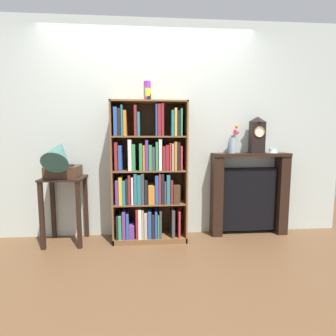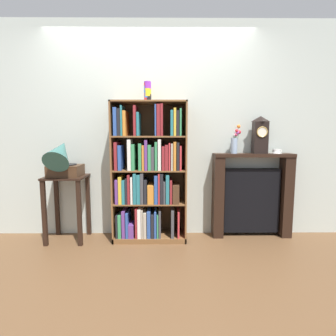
{
  "view_description": "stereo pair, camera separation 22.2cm",
  "coord_description": "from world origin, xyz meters",
  "px_view_note": "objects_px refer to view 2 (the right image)",
  "views": [
    {
      "loc": [
        -0.03,
        -3.02,
        1.24
      ],
      "look_at": [
        0.22,
        0.06,
        0.86
      ],
      "focal_mm": 28.33,
      "sensor_mm": 36.0,
      "label": 1
    },
    {
      "loc": [
        0.19,
        -3.03,
        1.24
      ],
      "look_at": [
        0.22,
        0.06,
        0.86
      ],
      "focal_mm": 28.33,
      "sensor_mm": 36.0,
      "label": 2
    }
  ],
  "objects_px": {
    "gramophone": "(62,159)",
    "flower_vase": "(235,142)",
    "cup_stack": "(148,92)",
    "side_table_left": "(67,196)",
    "bookshelf": "(148,178)",
    "fireplace_mantel": "(251,196)",
    "mantel_clock": "(260,135)",
    "teacup_with_saucer": "(276,152)"
  },
  "relations": [
    {
      "from": "flower_vase",
      "to": "teacup_with_saucer",
      "type": "bearing_deg",
      "value": -0.42
    },
    {
      "from": "bookshelf",
      "to": "flower_vase",
      "type": "xyz_separation_m",
      "value": [
        1.03,
        0.09,
        0.42
      ]
    },
    {
      "from": "bookshelf",
      "to": "fireplace_mantel",
      "type": "relative_size",
      "value": 1.58
    },
    {
      "from": "mantel_clock",
      "to": "fireplace_mantel",
      "type": "bearing_deg",
      "value": 165.5
    },
    {
      "from": "bookshelf",
      "to": "teacup_with_saucer",
      "type": "bearing_deg",
      "value": 3.35
    },
    {
      "from": "fireplace_mantel",
      "to": "mantel_clock",
      "type": "bearing_deg",
      "value": -14.5
    },
    {
      "from": "gramophone",
      "to": "fireplace_mantel",
      "type": "xyz_separation_m",
      "value": [
        2.22,
        0.21,
        -0.48
      ]
    },
    {
      "from": "side_table_left",
      "to": "fireplace_mantel",
      "type": "distance_m",
      "value": 2.22
    },
    {
      "from": "fireplace_mantel",
      "to": "cup_stack",
      "type": "bearing_deg",
      "value": -177.46
    },
    {
      "from": "fireplace_mantel",
      "to": "teacup_with_saucer",
      "type": "height_order",
      "value": "teacup_with_saucer"
    },
    {
      "from": "cup_stack",
      "to": "teacup_with_saucer",
      "type": "distance_m",
      "value": 1.68
    },
    {
      "from": "bookshelf",
      "to": "mantel_clock",
      "type": "distance_m",
      "value": 1.42
    },
    {
      "from": "side_table_left",
      "to": "mantel_clock",
      "type": "distance_m",
      "value": 2.4
    },
    {
      "from": "gramophone",
      "to": "mantel_clock",
      "type": "bearing_deg",
      "value": 4.73
    },
    {
      "from": "flower_vase",
      "to": "gramophone",
      "type": "bearing_deg",
      "value": -174.41
    },
    {
      "from": "gramophone",
      "to": "fireplace_mantel",
      "type": "height_order",
      "value": "gramophone"
    },
    {
      "from": "cup_stack",
      "to": "gramophone",
      "type": "xyz_separation_m",
      "value": [
        -0.96,
        -0.15,
        -0.76
      ]
    },
    {
      "from": "cup_stack",
      "to": "flower_vase",
      "type": "distance_m",
      "value": 1.18
    },
    {
      "from": "gramophone",
      "to": "flower_vase",
      "type": "xyz_separation_m",
      "value": [
        1.99,
        0.19,
        0.18
      ]
    },
    {
      "from": "fireplace_mantel",
      "to": "flower_vase",
      "type": "bearing_deg",
      "value": -176.92
    },
    {
      "from": "fireplace_mantel",
      "to": "side_table_left",
      "type": "bearing_deg",
      "value": -176.91
    },
    {
      "from": "side_table_left",
      "to": "flower_vase",
      "type": "bearing_deg",
      "value": 3.09
    },
    {
      "from": "mantel_clock",
      "to": "bookshelf",
      "type": "bearing_deg",
      "value": -176.23
    },
    {
      "from": "cup_stack",
      "to": "fireplace_mantel",
      "type": "bearing_deg",
      "value": 2.54
    },
    {
      "from": "cup_stack",
      "to": "gramophone",
      "type": "distance_m",
      "value": 1.23
    },
    {
      "from": "bookshelf",
      "to": "fireplace_mantel",
      "type": "xyz_separation_m",
      "value": [
        1.26,
        0.11,
        -0.24
      ]
    },
    {
      "from": "bookshelf",
      "to": "side_table_left",
      "type": "xyz_separation_m",
      "value": [
        -0.96,
        -0.01,
        -0.21
      ]
    },
    {
      "from": "side_table_left",
      "to": "cup_stack",
      "type": "bearing_deg",
      "value": 3.81
    },
    {
      "from": "cup_stack",
      "to": "flower_vase",
      "type": "bearing_deg",
      "value": 2.43
    },
    {
      "from": "cup_stack",
      "to": "gramophone",
      "type": "bearing_deg",
      "value": -171.03
    },
    {
      "from": "side_table_left",
      "to": "fireplace_mantel",
      "type": "relative_size",
      "value": 0.75
    },
    {
      "from": "cup_stack",
      "to": "flower_vase",
      "type": "xyz_separation_m",
      "value": [
        1.03,
        0.04,
        -0.58
      ]
    },
    {
      "from": "mantel_clock",
      "to": "flower_vase",
      "type": "distance_m",
      "value": 0.31
    },
    {
      "from": "fireplace_mantel",
      "to": "flower_vase",
      "type": "distance_m",
      "value": 0.69
    },
    {
      "from": "bookshelf",
      "to": "fireplace_mantel",
      "type": "distance_m",
      "value": 1.29
    },
    {
      "from": "bookshelf",
      "to": "gramophone",
      "type": "relative_size",
      "value": 3.24
    },
    {
      "from": "cup_stack",
      "to": "side_table_left",
      "type": "relative_size",
      "value": 0.3
    },
    {
      "from": "cup_stack",
      "to": "fireplace_mantel",
      "type": "distance_m",
      "value": 1.76
    },
    {
      "from": "cup_stack",
      "to": "teacup_with_saucer",
      "type": "xyz_separation_m",
      "value": [
        1.53,
        0.04,
        -0.69
      ]
    },
    {
      "from": "gramophone",
      "to": "flower_vase",
      "type": "distance_m",
      "value": 2.01
    },
    {
      "from": "cup_stack",
      "to": "flower_vase",
      "type": "height_order",
      "value": "cup_stack"
    },
    {
      "from": "side_table_left",
      "to": "bookshelf",
      "type": "bearing_deg",
      "value": 0.86
    }
  ]
}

